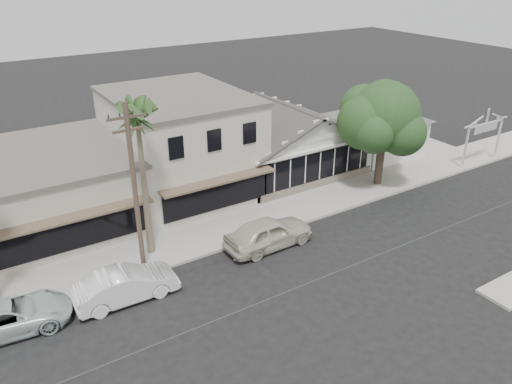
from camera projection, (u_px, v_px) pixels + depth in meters
ground at (345, 268)px, 26.01m from camera, size 140.00×140.00×0.00m
sidewalk_north at (152, 253)px, 27.25m from camera, size 90.00×3.50×0.15m
corner_shop at (286, 137)px, 36.80m from camera, size 10.40×8.60×5.10m
side_cottage at (375, 136)px, 40.51m from camera, size 6.00×6.00×3.00m
arch_sign at (486, 125)px, 37.58m from camera, size 4.12×0.12×3.95m
row_building_near at (180, 145)px, 33.45m from camera, size 8.00×10.00×6.50m
row_building_midnear at (42, 191)px, 29.60m from camera, size 10.00×10.00×4.20m
utility_pole at (135, 189)px, 23.56m from camera, size 1.80×0.24×9.00m
car_0 at (269, 233)px, 27.61m from camera, size 5.18×2.17×1.75m
car_1 at (126, 285)px, 23.37m from camera, size 4.88×1.80×1.60m
car_2 at (9, 317)px, 21.44m from camera, size 5.38×2.86×1.44m
shade_tree at (382, 118)px, 33.51m from camera, size 6.68×6.04×7.41m
palm_east at (137, 116)px, 23.94m from camera, size 3.54×3.54×9.08m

